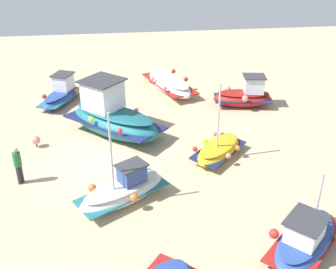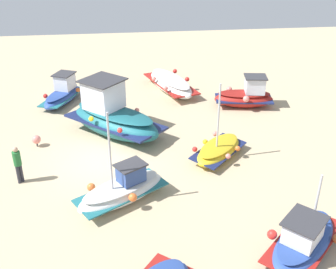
# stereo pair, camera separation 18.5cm
# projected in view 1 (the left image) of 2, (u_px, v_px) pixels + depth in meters

# --- Properties ---
(ground_plane) EXTENTS (46.37, 46.37, 0.00)m
(ground_plane) POSITION_uv_depth(u_px,v_px,m) (106.00, 160.00, 19.02)
(ground_plane) COLOR tan
(fishing_boat_0) EXTENTS (5.17, 5.39, 2.90)m
(fishing_boat_0) POSITION_uv_depth(u_px,v_px,m) (113.00, 117.00, 20.82)
(fishing_boat_0) COLOR #1E6670
(fishing_boat_0) RESTS_ON ground_plane
(fishing_boat_1) EXTENTS (3.13, 3.91, 3.94)m
(fishing_boat_1) POSITION_uv_depth(u_px,v_px,m) (123.00, 190.00, 16.11)
(fishing_boat_1) COLOR white
(fishing_boat_1) RESTS_ON ground_plane
(fishing_boat_2) EXTENTS (5.14, 3.22, 0.98)m
(fishing_boat_2) POSITION_uv_depth(u_px,v_px,m) (169.00, 83.00, 26.31)
(fishing_boat_2) COLOR white
(fishing_boat_2) RESTS_ON ground_plane
(fishing_boat_3) EXTENTS (3.62, 3.65, 2.72)m
(fishing_boat_3) POSITION_uv_depth(u_px,v_px,m) (306.00, 238.00, 13.69)
(fishing_boat_3) COLOR #2D4C9E
(fishing_boat_3) RESTS_ON ground_plane
(fishing_boat_5) EXTENTS (3.18, 3.11, 3.73)m
(fishing_boat_5) POSITION_uv_depth(u_px,v_px,m) (219.00, 150.00, 19.08)
(fishing_boat_5) COLOR gold
(fishing_boat_5) RESTS_ON ground_plane
(fishing_boat_6) EXTENTS (3.73, 2.60, 1.71)m
(fishing_boat_6) POSITION_uv_depth(u_px,v_px,m) (61.00, 94.00, 24.59)
(fishing_boat_6) COLOR #2D4C9E
(fishing_boat_6) RESTS_ON ground_plane
(fishing_boat_7) EXTENTS (2.12, 3.56, 1.86)m
(fishing_boat_7) POSITION_uv_depth(u_px,v_px,m) (244.00, 96.00, 24.11)
(fishing_boat_7) COLOR maroon
(fishing_boat_7) RESTS_ON ground_plane
(person_walking) EXTENTS (0.32, 0.32, 1.68)m
(person_walking) POSITION_uv_depth(u_px,v_px,m) (18.00, 163.00, 16.95)
(person_walking) COLOR #2D2D38
(person_walking) RESTS_ON ground_plane
(mooring_buoy_0) EXTENTS (0.42, 0.42, 0.59)m
(mooring_buoy_0) POSITION_uv_depth(u_px,v_px,m) (36.00, 140.00, 19.92)
(mooring_buoy_0) COLOR #3F3F42
(mooring_buoy_0) RESTS_ON ground_plane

